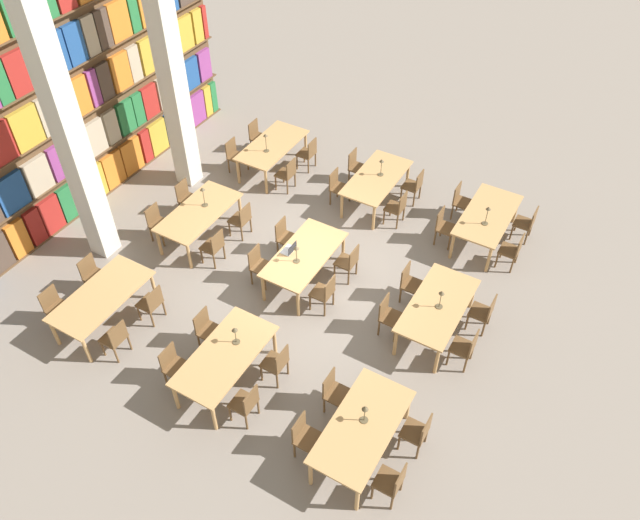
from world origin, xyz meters
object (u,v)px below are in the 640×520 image
(chair_3, at_px, (335,392))
(reading_table_7, at_px, (199,214))
(desk_lamp_4, at_px, (296,251))
(chair_20, at_px, (397,207))
(chair_2, at_px, (418,432))
(pillar_center, at_px, (170,70))
(desk_lamp_7, at_px, (266,139))
(chair_29, at_px, (158,222))
(chair_32, at_px, (287,173))
(chair_14, at_px, (277,363))
(chair_21, at_px, (338,186))
(chair_33, at_px, (235,155))
(chair_18, at_px, (349,262))
(chair_16, at_px, (325,292))
(chair_5, at_px, (389,315))
(desk_lamp_2, at_px, (488,212))
(reading_table_2, at_px, (488,217))
(pillar_left, at_px, (69,135))
(chair_24, at_px, (116,338))
(chair_23, at_px, (356,166))
(chair_7, at_px, (410,283))
(chair_15, at_px, (208,329))
(laptop, at_px, (289,250))
(reading_table_8, at_px, (272,147))
(desk_lamp_1, at_px, (441,296))
(reading_table_4, at_px, (304,256))
(chair_1, at_px, (305,436))
(chair_4, at_px, (466,347))
(chair_13, at_px, (174,365))
(chair_31, at_px, (187,197))
(desk_lamp_0, at_px, (365,411))
(reading_table_0, at_px, (362,428))
(chair_0, at_px, (392,482))
(chair_11, at_px, (461,201))
(reading_table_5, at_px, (376,179))
(chair_34, at_px, (308,153))
(desk_lamp_6, at_px, (203,193))
(desk_lamp_3, at_px, (235,333))
(chair_6, at_px, (484,312))
(chair_35, at_px, (258,136))
(reading_table_3, at_px, (225,357))
(chair_25, at_px, (56,306))
(chair_10, at_px, (527,223))

(chair_3, distance_m, reading_table_7, 5.42)
(desk_lamp_4, bearing_deg, chair_20, -17.65)
(chair_2, relative_size, chair_20, 1.00)
(pillar_center, distance_m, desk_lamp_7, 2.76)
(chair_29, height_order, chair_32, same)
(chair_14, relative_size, chair_21, 1.00)
(chair_33, bearing_deg, chair_18, 65.53)
(chair_2, bearing_deg, chair_16, 55.99)
(chair_5, bearing_deg, desk_lamp_2, 166.49)
(desk_lamp_2, bearing_deg, reading_table_2, 7.03)
(chair_14, xyz_separation_m, chair_18, (2.95, 0.11, 0.00))
(pillar_left, distance_m, chair_29, 2.81)
(chair_20, xyz_separation_m, chair_24, (-6.12, 2.94, 0.00))
(chair_14, height_order, chair_23, same)
(chair_7, xyz_separation_m, chair_16, (-1.10, 1.37, 0.00))
(chair_15, distance_m, chair_33, 5.70)
(chair_18, bearing_deg, reading_table_7, 98.25)
(laptop, relative_size, reading_table_8, 0.16)
(pillar_center, bearing_deg, reading_table_7, -134.05)
(desk_lamp_1, distance_m, chair_16, 2.33)
(chair_14, height_order, reading_table_4, chair_14)
(chair_1, xyz_separation_m, reading_table_7, (3.44, 4.83, 0.20))
(chair_2, distance_m, chair_4, 2.05)
(chair_13, height_order, chair_31, same)
(desk_lamp_0, bearing_deg, chair_31, 62.25)
(chair_14, bearing_deg, reading_table_8, 33.87)
(desk_lamp_7, bearing_deg, chair_32, -106.88)
(desk_lamp_1, bearing_deg, chair_3, 160.55)
(reading_table_0, distance_m, desk_lamp_1, 3.01)
(chair_0, relative_size, chair_20, 1.00)
(chair_11, bearing_deg, desk_lamp_4, -28.51)
(chair_4, relative_size, reading_table_5, 0.43)
(chair_34, bearing_deg, desk_lamp_6, 166.95)
(chair_2, distance_m, chair_11, 6.26)
(chair_3, bearing_deg, desk_lamp_1, 160.55)
(reading_table_4, relative_size, chair_16, 2.33)
(chair_15, distance_m, reading_table_7, 3.20)
(desk_lamp_1, height_order, chair_14, desk_lamp_1)
(chair_32, bearing_deg, chair_21, -82.70)
(chair_29, xyz_separation_m, chair_32, (3.00, -1.54, 0.00))
(desk_lamp_3, height_order, chair_18, desk_lamp_3)
(reading_table_5, distance_m, chair_23, 0.94)
(chair_6, bearing_deg, chair_2, 178.90)
(chair_20, bearing_deg, chair_35, 79.35)
(chair_4, distance_m, chair_29, 7.24)
(chair_18, relative_size, desk_lamp_6, 1.74)
(desk_lamp_2, bearing_deg, reading_table_0, 179.60)
(pillar_center, xyz_separation_m, chair_29, (-2.09, -0.84, -2.53))
(reading_table_3, relative_size, chair_25, 2.33)
(chair_10, xyz_separation_m, chair_21, (-0.97, 4.31, 0.00))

